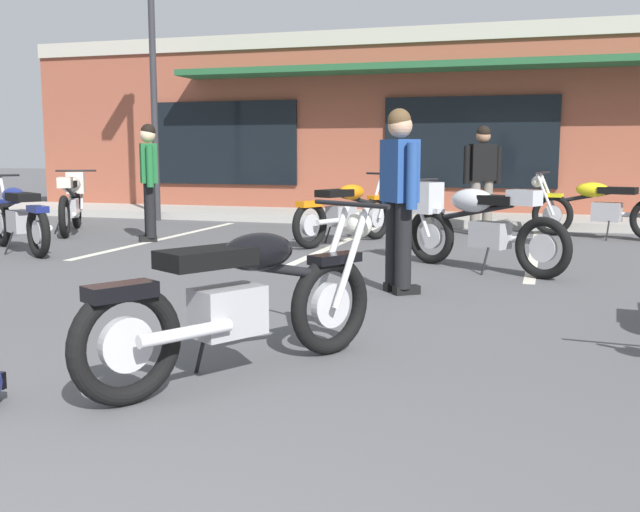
# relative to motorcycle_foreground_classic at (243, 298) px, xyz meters

# --- Properties ---
(ground_plane) EXTENTS (80.00, 80.00, 0.00)m
(ground_plane) POSITION_rel_motorcycle_foreground_classic_xyz_m (0.18, 1.31, -0.46)
(ground_plane) COLOR #515154
(sidewalk_kerb) EXTENTS (22.00, 1.80, 0.14)m
(sidewalk_kerb) POSITION_rel_motorcycle_foreground_classic_xyz_m (0.18, 9.60, -0.39)
(sidewalk_kerb) COLOR #A8A59E
(sidewalk_kerb) RESTS_ON ground_plane
(brick_storefront_building) EXTENTS (18.91, 6.69, 3.62)m
(brick_storefront_building) POSITION_rel_motorcycle_foreground_classic_xyz_m (0.18, 13.35, 1.35)
(brick_storefront_building) COLOR brown
(brick_storefront_building) RESTS_ON ground_plane
(painted_stall_lines) EXTENTS (8.07, 4.80, 0.01)m
(painted_stall_lines) POSITION_rel_motorcycle_foreground_classic_xyz_m (0.18, 6.00, -0.46)
(painted_stall_lines) COLOR silver
(painted_stall_lines) RESTS_ON ground_plane
(motorcycle_foreground_classic) EXTENTS (1.31, 1.89, 0.98)m
(motorcycle_foreground_classic) POSITION_rel_motorcycle_foreground_classic_xyz_m (0.00, 0.00, 0.00)
(motorcycle_foreground_classic) COLOR black
(motorcycle_foreground_classic) RESTS_ON ground_plane
(motorcycle_red_sportbike) EXTENTS (1.90, 1.30, 0.98)m
(motorcycle_red_sportbike) POSITION_rel_motorcycle_foreground_classic_xyz_m (0.89, 4.36, 0.07)
(motorcycle_red_sportbike) COLOR black
(motorcycle_red_sportbike) RESTS_ON ground_plane
(motorcycle_black_cruiser) EXTENTS (1.85, 1.39, 0.98)m
(motorcycle_black_cruiser) POSITION_rel_motorcycle_foreground_classic_xyz_m (-4.88, 4.10, 0.00)
(motorcycle_black_cruiser) COLOR black
(motorcycle_black_cruiser) RESTS_ON ground_plane
(motorcycle_silver_naked) EXTENTS (1.26, 1.92, 0.98)m
(motorcycle_silver_naked) POSITION_rel_motorcycle_foreground_classic_xyz_m (-5.65, 6.31, 0.07)
(motorcycle_silver_naked) COLOR black
(motorcycle_silver_naked) RESTS_ON ground_plane
(motorcycle_green_cafe_racer) EXTENTS (1.17, 1.97, 0.98)m
(motorcycle_green_cafe_racer) POSITION_rel_motorcycle_foreground_classic_xyz_m (-1.06, 6.15, 0.00)
(motorcycle_green_cafe_racer) COLOR black
(motorcycle_green_cafe_racer) RESTS_ON ground_plane
(motorcycle_orange_scrambler) EXTENTS (2.05, 0.94, 0.98)m
(motorcycle_orange_scrambler) POSITION_rel_motorcycle_foreground_classic_xyz_m (2.38, 7.88, 0.00)
(motorcycle_orange_scrambler) COLOR black
(motorcycle_orange_scrambler) RESTS_ON ground_plane
(person_in_black_shirt) EXTENTS (0.59, 0.39, 1.68)m
(person_in_black_shirt) POSITION_rel_motorcycle_foreground_classic_xyz_m (0.65, 7.85, 0.49)
(person_in_black_shirt) COLOR black
(person_in_black_shirt) RESTS_ON ground_plane
(person_in_shorts_foreground) EXTENTS (0.44, 0.54, 1.68)m
(person_in_shorts_foreground) POSITION_rel_motorcycle_foreground_classic_xyz_m (0.36, 2.78, 0.49)
(person_in_shorts_foreground) COLOR black
(person_in_shorts_foreground) RESTS_ON ground_plane
(person_by_back_row) EXTENTS (0.43, 0.55, 1.68)m
(person_by_back_row) POSITION_rel_motorcycle_foreground_classic_xyz_m (-3.84, 5.61, 0.49)
(person_by_back_row) COLOR black
(person_by_back_row) RESTS_ON ground_plane
(parking_lot_lamp_post) EXTENTS (0.24, 0.76, 4.74)m
(parking_lot_lamp_post) POSITION_rel_motorcycle_foreground_classic_xyz_m (-5.35, 8.39, 2.63)
(parking_lot_lamp_post) COLOR #2D2D33
(parking_lot_lamp_post) RESTS_ON ground_plane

